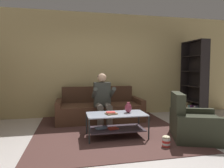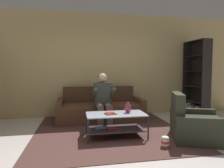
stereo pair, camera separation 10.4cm
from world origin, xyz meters
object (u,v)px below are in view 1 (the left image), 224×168
coffee_table (116,121)px  popcorn_tub (166,141)px  couch (99,109)px  bookshelf (194,88)px  armchair (194,124)px  book_stack (111,113)px  person_seated_center (103,98)px  vase (128,108)px

coffee_table → popcorn_tub: coffee_table is taller
couch → coffee_table: 1.36m
bookshelf → armchair: 2.18m
bookshelf → armchair: bearing=-124.0°
book_stack → armchair: bearing=-13.4°
person_seated_center → popcorn_tub: person_seated_center is taller
popcorn_tub → vase: bearing=123.7°
couch → armchair: bearing=-48.6°
couch → popcorn_tub: couch is taller
book_stack → bookshelf: (2.71, 1.39, 0.32)m
couch → person_seated_center: (0.00, -0.54, 0.38)m
armchair → person_seated_center: bearing=142.0°
person_seated_center → book_stack: bearing=-88.6°
coffee_table → armchair: armchair is taller
book_stack → popcorn_tub: 1.10m
couch → vase: 1.41m
vase → person_seated_center: bearing=115.7°
couch → popcorn_tub: size_ratio=11.12×
vase → bookshelf: bookshelf is taller
person_seated_center → bookshelf: 2.79m
vase → armchair: bearing=-20.0°
book_stack → popcorn_tub: size_ratio=1.22×
armchair → popcorn_tub: armchair is taller
bookshelf → armchair: (-1.18, -1.75, -0.53)m
couch → book_stack: (0.02, -1.39, 0.20)m
coffee_table → armchair: 1.48m
book_stack → armchair: 1.59m
book_stack → couch: bearing=90.8°
person_seated_center → vase: (0.38, -0.79, -0.11)m
coffee_table → popcorn_tub: (0.72, -0.67, -0.21)m
book_stack → popcorn_tub: bearing=-37.6°
armchair → popcorn_tub: 0.78m
couch → vase: size_ratio=10.55×
popcorn_tub → coffee_table: bearing=137.2°
coffee_table → armchair: bearing=-15.6°
person_seated_center → popcorn_tub: 1.79m
couch → vase: couch is taller
vase → bookshelf: (2.36, 1.33, 0.24)m
bookshelf → popcorn_tub: 2.86m
coffee_table → book_stack: (-0.10, -0.03, 0.18)m
vase → armchair: armchair is taller
armchair → book_stack: bearing=166.6°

